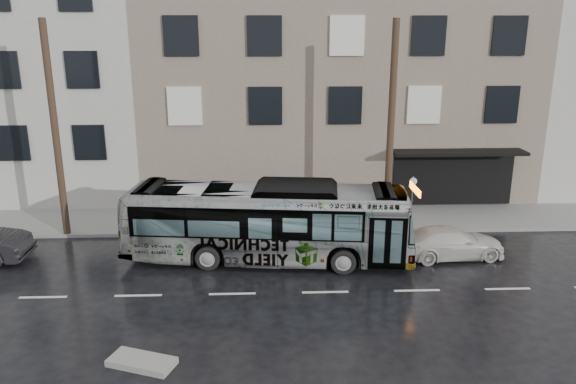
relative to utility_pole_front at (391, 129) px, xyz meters
name	(u,v)px	position (x,y,z in m)	size (l,w,h in m)	color
ground	(236,264)	(-6.50, -3.30, -4.65)	(120.00, 120.00, 0.00)	black
sidewalk	(241,220)	(-6.50, 1.60, -4.58)	(90.00, 3.60, 0.15)	gray
building_taupe	(331,86)	(-1.50, 9.40, 0.85)	(20.00, 12.00, 11.00)	gray
utility_pole_front	(391,129)	(0.00, 0.00, 0.00)	(0.30, 0.30, 9.00)	#443322
utility_pole_rear	(55,131)	(-14.00, 0.00, 0.00)	(0.30, 0.30, 9.00)	#443322
sign_post	(412,203)	(1.10, 0.00, -3.30)	(0.06, 0.06, 2.40)	slate
bus	(268,222)	(-5.26, -2.86, -3.11)	(2.59, 11.08, 3.09)	#B2B2B2
white_sedan	(451,242)	(1.99, -2.89, -4.04)	(1.71, 4.20, 1.22)	silver
slush_pile	(142,362)	(-8.71, -9.92, -4.56)	(1.80, 0.80, 0.18)	gray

